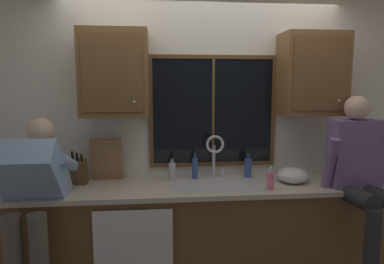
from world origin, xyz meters
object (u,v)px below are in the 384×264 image
bottle_green_glass (172,171)px  bottle_amber_small (195,168)px  person_standing (32,198)px  knife_block (79,172)px  mixing_bowl (293,175)px  bottle_tall_clear (248,167)px  person_sitting_on_counter (360,168)px  soap_dispenser (270,181)px  cutting_board (107,160)px

bottle_green_glass → bottle_amber_small: bearing=6.2°
person_standing → knife_block: (0.25, 0.40, 0.09)m
mixing_bowl → bottle_amber_small: (-0.84, 0.19, 0.04)m
bottle_tall_clear → bottle_green_glass: bearing=-177.6°
person_standing → bottle_green_glass: person_standing is taller
person_standing → mixing_bowl: person_standing is taller
mixing_bowl → bottle_green_glass: 1.06m
knife_block → person_sitting_on_counter: bearing=-9.4°
soap_dispenser → bottle_tall_clear: size_ratio=0.85×
person_standing → cutting_board: person_standing is taller
bottle_green_glass → bottle_tall_clear: size_ratio=0.89×
person_sitting_on_counter → bottle_amber_small: person_sitting_on_counter is taller
mixing_bowl → person_sitting_on_counter: bearing=-30.4°
person_sitting_on_counter → knife_block: size_ratio=3.92×
person_standing → bottle_amber_small: (1.25, 0.48, 0.08)m
knife_block → mixing_bowl: bearing=-3.6°
mixing_bowl → bottle_green_glass: bottle_green_glass is taller
bottle_green_glass → bottle_tall_clear: bottle_tall_clear is taller
person_sitting_on_counter → bottle_tall_clear: size_ratio=5.45×
person_standing → soap_dispenser: size_ratio=7.72×
person_standing → bottle_amber_small: bearing=20.9°
person_standing → knife_block: size_ratio=4.69×
bottle_amber_small → mixing_bowl: bearing=-12.9°
knife_block → bottle_green_glass: 0.80m
person_sitting_on_counter → bottle_green_glass: person_sitting_on_counter is taller
bottle_green_glass → bottle_amber_small: (0.21, 0.02, 0.02)m
person_standing → person_sitting_on_counter: 2.55m
person_standing → person_sitting_on_counter: bearing=0.4°
person_standing → cutting_board: (0.47, 0.50, 0.17)m
person_sitting_on_counter → knife_block: (-2.30, 0.38, -0.08)m
bottle_tall_clear → cutting_board: bearing=179.3°
person_standing → person_sitting_on_counter: (2.54, 0.02, 0.16)m
knife_block → cutting_board: 0.25m
person_sitting_on_counter → soap_dispenser: 0.73m
person_standing → soap_dispenser: 1.82m
person_sitting_on_counter → mixing_bowl: 0.54m
mixing_bowl → bottle_green_glass: (-1.05, 0.17, 0.02)m
cutting_board → bottle_amber_small: bearing=-1.6°
knife_block → bottle_tall_clear: 1.50m
cutting_board → soap_dispenser: bearing=-16.9°
cutting_board → mixing_bowl: 1.64m
knife_block → person_standing: bearing=-121.9°
soap_dispenser → bottle_tall_clear: bearing=101.0°
mixing_bowl → knife_block: bearing=176.4°
knife_block → cutting_board: bearing=24.7°
mixing_bowl → person_standing: bearing=-172.3°
knife_block → bottle_tall_clear: (1.49, 0.08, -0.01)m
knife_block → mixing_bowl: 1.85m
mixing_bowl → bottle_tall_clear: bottle_tall_clear is taller
soap_dispenser → mixing_bowl: bearing=36.3°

